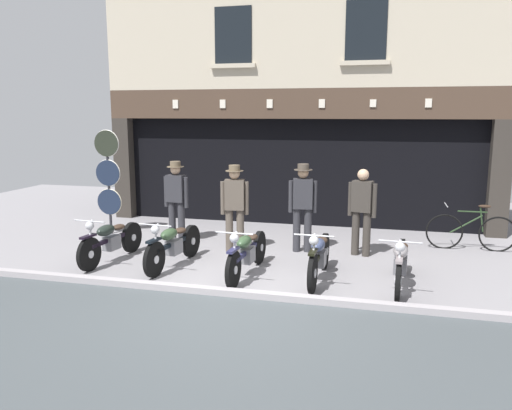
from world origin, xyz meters
name	(u,v)px	position (x,y,z in m)	size (l,w,h in m)	color
ground	(214,326)	(0.00, -0.98, -0.04)	(21.56, 22.00, 0.18)	gray
shop_facade	(307,153)	(0.00, 7.03, 1.65)	(9.86, 4.42, 5.95)	black
motorcycle_left	(111,240)	(-2.79, 1.28, 0.41)	(0.62, 1.92, 0.90)	black
motorcycle_center_left	(173,244)	(-1.53, 1.26, 0.42)	(0.62, 1.96, 0.90)	black
motorcycle_center	(247,252)	(-0.11, 1.09, 0.41)	(0.62, 2.05, 0.89)	black
motorcycle_center_right	(319,255)	(1.11, 1.15, 0.42)	(0.62, 1.98, 0.92)	black
motorcycle_right	(400,262)	(2.40, 1.13, 0.41)	(0.62, 1.98, 0.91)	black
salesman_left	(176,197)	(-2.18, 2.96, 0.97)	(0.56, 0.36, 1.74)	#2D2D33
shopkeeper_center	(235,204)	(-0.76, 2.54, 0.97)	(0.55, 0.35, 1.74)	brown
salesman_right	(303,203)	(0.55, 2.85, 0.99)	(0.55, 0.36, 1.76)	#2D2D33
assistant_far_right	(362,208)	(1.70, 2.85, 0.94)	(0.55, 0.31, 1.69)	#38332D
tyre_sign_pole	(108,174)	(-3.95, 3.29, 1.38)	(0.61, 0.06, 2.37)	#232328
advert_board_near	(394,154)	(2.29, 5.40, 1.79)	(0.67, 0.03, 0.88)	silver
advert_board_far	(437,153)	(3.24, 5.40, 1.84)	(0.79, 0.03, 1.09)	beige
leaning_bicycle	(471,231)	(3.84, 3.80, 0.38)	(1.74, 0.50, 0.96)	black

